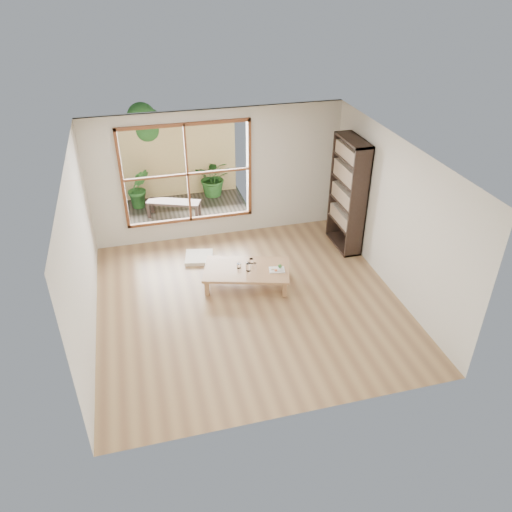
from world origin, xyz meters
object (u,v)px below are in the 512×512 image
at_px(food_tray, 277,269).
at_px(low_table, 247,271).
at_px(garden_bench, 174,204).
at_px(bookshelf, 348,195).

bearing_deg(food_tray, low_table, 172.69).
bearing_deg(garden_bench, food_tray, -43.02).
height_order(low_table, garden_bench, garden_bench).
xyz_separation_m(bookshelf, garden_bench, (-3.15, 2.05, -0.76)).
distance_m(food_tray, garden_bench, 3.42).
relative_size(food_tray, garden_bench, 0.25).
bearing_deg(low_table, garden_bench, 124.23).
xyz_separation_m(food_tray, garden_bench, (-1.45, 3.09, -0.01)).
relative_size(low_table, garden_bench, 1.38).
relative_size(low_table, food_tray, 5.49).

